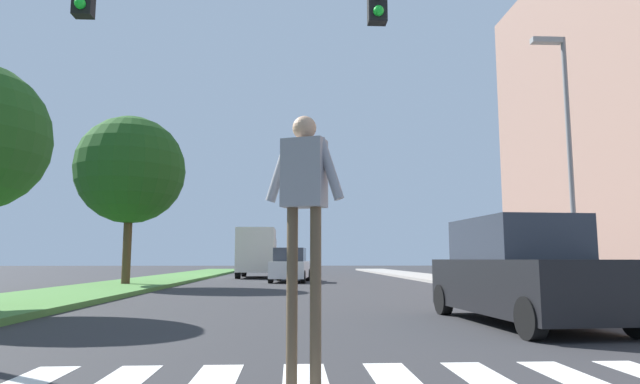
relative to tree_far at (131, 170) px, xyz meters
name	(u,v)px	position (x,y,z in m)	size (l,w,h in m)	color
ground_plane	(303,282)	(7.70, 4.75, -5.07)	(140.00, 140.00, 0.00)	#2D2D30
median_strip	(144,283)	(0.06, 2.75, -4.99)	(3.84, 64.00, 0.15)	#477A38
tree_far	(131,170)	(0.00, 0.00, 0.00)	(4.71, 4.71, 7.28)	#4C3823
sidewalk_right	(463,282)	(15.52, 2.75, -4.99)	(3.00, 64.00, 0.15)	#9E9991
traffic_light_gantry	(76,41)	(3.96, -15.85, -0.74)	(7.96, 0.30, 6.00)	gold
street_lamp_right	(566,139)	(14.93, -8.85, -0.47)	(1.02, 0.24, 7.50)	slate
pedestrian_performer	(304,206)	(7.22, -18.62, -3.40)	(0.73, 0.36, 2.49)	brown
suv_crossing	(521,273)	(11.38, -13.55, -4.13)	(2.25, 4.72, 1.97)	black
sedan_midblock	(290,266)	(7.01, 4.85, -4.25)	(2.20, 4.42, 1.77)	silver
sedan_distant	(284,264)	(6.44, 20.39, -4.29)	(2.18, 4.55, 1.66)	gray
truck_box_delivery	(258,252)	(4.86, 11.48, -3.43)	(2.40, 6.20, 3.10)	silver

